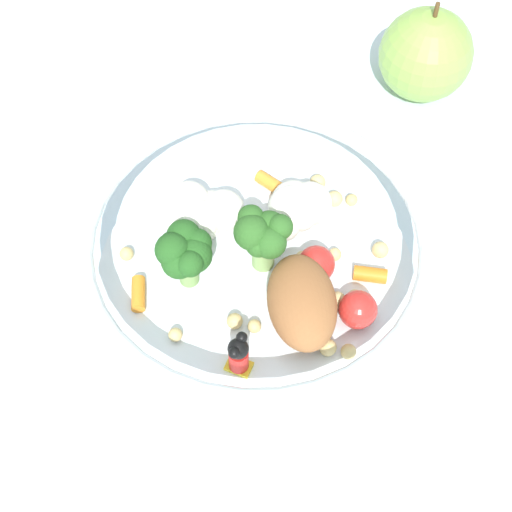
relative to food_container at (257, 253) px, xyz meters
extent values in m
plane|color=silver|center=(0.02, -0.01, -0.03)|extent=(2.40, 2.40, 0.00)
cylinder|color=white|center=(0.00, 0.00, -0.03)|extent=(0.22, 0.22, 0.01)
torus|color=white|center=(0.00, 0.00, 0.02)|extent=(0.23, 0.23, 0.01)
ellipsoid|color=#935B33|center=(0.02, 0.04, 0.00)|extent=(0.08, 0.08, 0.04)
cylinder|color=#8EB766|center=(-0.01, 0.00, -0.01)|extent=(0.02, 0.02, 0.03)
sphere|color=#2D6023|center=(0.00, 0.00, 0.01)|extent=(0.02, 0.02, 0.02)
sphere|color=#2D6023|center=(0.00, 0.01, 0.02)|extent=(0.02, 0.02, 0.02)
sphere|color=#2D6023|center=(-0.01, 0.01, 0.02)|extent=(0.02, 0.02, 0.02)
sphere|color=#2D6023|center=(-0.01, 0.00, 0.02)|extent=(0.02, 0.02, 0.02)
sphere|color=#2D6023|center=(-0.01, -0.01, 0.02)|extent=(0.02, 0.02, 0.02)
sphere|color=#2D6023|center=(0.00, 0.00, 0.02)|extent=(0.02, 0.02, 0.02)
cylinder|color=#7FAD5B|center=(0.03, -0.04, -0.01)|extent=(0.01, 0.01, 0.02)
sphere|color=#23561E|center=(0.04, -0.04, 0.01)|extent=(0.02, 0.02, 0.02)
sphere|color=#23561E|center=(0.04, -0.03, 0.02)|extent=(0.02, 0.02, 0.02)
sphere|color=#23561E|center=(0.03, -0.03, 0.01)|extent=(0.02, 0.02, 0.02)
sphere|color=#23561E|center=(0.02, -0.03, 0.01)|extent=(0.02, 0.02, 0.02)
sphere|color=#23561E|center=(0.02, -0.04, 0.02)|extent=(0.02, 0.02, 0.02)
sphere|color=#23561E|center=(0.03, -0.05, 0.01)|extent=(0.02, 0.02, 0.02)
sphere|color=#23561E|center=(0.03, -0.04, 0.02)|extent=(0.02, 0.02, 0.02)
sphere|color=white|center=(-0.01, -0.05, 0.00)|extent=(0.03, 0.03, 0.03)
sphere|color=white|center=(-0.01, -0.05, -0.01)|extent=(0.03, 0.03, 0.03)
sphere|color=white|center=(-0.02, -0.04, 0.00)|extent=(0.03, 0.03, 0.03)
sphere|color=white|center=(-0.02, -0.05, -0.01)|extent=(0.02, 0.02, 0.02)
sphere|color=white|center=(-0.02, -0.06, 0.00)|extent=(0.03, 0.03, 0.03)
sphere|color=white|center=(0.00, -0.06, 0.00)|extent=(0.03, 0.03, 0.03)
sphere|color=white|center=(-0.03, 0.00, -0.01)|extent=(0.02, 0.02, 0.02)
sphere|color=white|center=(-0.04, 0.01, 0.00)|extent=(0.02, 0.02, 0.02)
sphere|color=white|center=(-0.06, 0.01, 0.00)|extent=(0.03, 0.03, 0.03)
sphere|color=white|center=(-0.05, 0.00, 0.00)|extent=(0.03, 0.03, 0.03)
sphere|color=white|center=(-0.05, 0.00, 0.00)|extent=(0.03, 0.03, 0.03)
cube|color=yellow|center=(0.07, 0.02, -0.02)|extent=(0.01, 0.02, 0.00)
cylinder|color=red|center=(0.07, 0.02, -0.01)|extent=(0.01, 0.01, 0.02)
sphere|color=black|center=(0.07, 0.02, 0.01)|extent=(0.01, 0.01, 0.01)
sphere|color=black|center=(0.07, 0.02, 0.01)|extent=(0.01, 0.01, 0.01)
sphere|color=black|center=(0.08, 0.02, 0.01)|extent=(0.01, 0.01, 0.01)
cylinder|color=orange|center=(-0.07, -0.02, -0.02)|extent=(0.02, 0.03, 0.01)
cylinder|color=orange|center=(-0.03, 0.07, -0.02)|extent=(0.02, 0.02, 0.01)
cylinder|color=orange|center=(0.06, -0.06, -0.02)|extent=(0.03, 0.02, 0.01)
sphere|color=red|center=(-0.01, 0.04, -0.01)|extent=(0.03, 0.03, 0.03)
sphere|color=red|center=(0.01, 0.08, -0.01)|extent=(0.03, 0.03, 0.03)
sphere|color=#D1B775|center=(-0.03, 0.04, -0.02)|extent=(0.01, 0.01, 0.01)
sphere|color=tan|center=(0.07, -0.02, -0.02)|extent=(0.01, 0.01, 0.01)
sphere|color=tan|center=(-0.01, 0.07, -0.02)|extent=(0.01, 0.01, 0.01)
sphere|color=tan|center=(0.05, 0.01, -0.02)|extent=(0.01, 0.01, 0.01)
sphere|color=#D1B775|center=(-0.09, 0.01, -0.01)|extent=(0.01, 0.01, 0.01)
sphere|color=#D1B775|center=(-0.05, 0.07, -0.01)|extent=(0.01, 0.01, 0.01)
sphere|color=tan|center=(0.03, 0.08, -0.02)|extent=(0.01, 0.01, 0.01)
sphere|color=tan|center=(0.03, -0.09, -0.02)|extent=(0.01, 0.01, 0.01)
sphere|color=tan|center=(0.04, 0.07, -0.01)|extent=(0.01, 0.01, 0.01)
sphere|color=tan|center=(-0.08, 0.04, -0.02)|extent=(0.01, 0.01, 0.01)
sphere|color=#D1B775|center=(-0.08, 0.02, -0.01)|extent=(0.01, 0.01, 0.01)
sphere|color=tan|center=(0.04, 0.02, -0.02)|extent=(0.01, 0.01, 0.01)
sphere|color=#D1B775|center=(-0.02, 0.02, -0.02)|extent=(0.01, 0.01, 0.01)
sphere|color=#D1B775|center=(0.00, 0.06, -0.01)|extent=(0.01, 0.01, 0.01)
sphere|color=#8CB74C|center=(-0.23, 0.04, 0.01)|extent=(0.08, 0.08, 0.08)
cylinder|color=brown|center=(-0.23, 0.04, 0.05)|extent=(0.00, 0.00, 0.01)
camera|label=1|loc=(0.25, 0.13, 0.42)|focal=52.42mm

